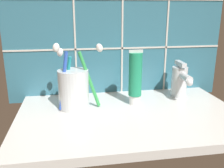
{
  "coord_description": "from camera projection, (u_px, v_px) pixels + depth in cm",
  "views": [
    {
      "loc": [
        -14.3,
        -57.47,
        27.26
      ],
      "look_at": [
        -4.27,
        2.47,
        9.25
      ],
      "focal_mm": 40.0,
      "sensor_mm": 36.0,
      "label": 1
    }
  ],
  "objects": [
    {
      "name": "tile_wall_backsplash",
      "position": [
        117.0,
        31.0,
        0.76
      ],
      "size": [
        66.95,
        1.72,
        42.2
      ],
      "color": "#336B7F",
      "rests_on": "ground"
    },
    {
      "name": "toothbrush_cup",
      "position": [
        74.0,
        88.0,
        0.66
      ],
      "size": [
        13.1,
        8.07,
        17.76
      ],
      "color": "silver",
      "rests_on": "sink_counter"
    },
    {
      "name": "sink_counter",
      "position": [
        130.0,
        117.0,
        0.64
      ],
      "size": [
        56.95,
        36.43,
        2.0
      ],
      "primitive_type": "cube",
      "color": "silver",
      "rests_on": "ground"
    },
    {
      "name": "sink_faucet",
      "position": [
        180.0,
        80.0,
        0.74
      ],
      "size": [
        4.62,
        11.34,
        10.7
      ],
      "rotation": [
        0.0,
        0.0,
        -1.63
      ],
      "color": "silver",
      "rests_on": "sink_counter"
    },
    {
      "name": "toothpaste_tube",
      "position": [
        135.0,
        78.0,
        0.68
      ],
      "size": [
        3.79,
        3.61,
        15.27
      ],
      "color": "white",
      "rests_on": "sink_counter"
    }
  ]
}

